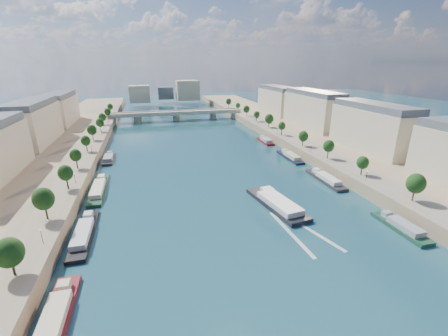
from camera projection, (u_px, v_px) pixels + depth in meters
ground at (202, 161)px, 151.67m from camera, size 700.00×700.00×0.00m
quay_left at (43, 168)px, 133.65m from camera, size 44.00×520.00×5.00m
quay_right at (328, 147)px, 168.01m from camera, size 44.00×520.00×5.00m
pave_left at (78, 160)px, 136.38m from camera, size 14.00×520.00×0.10m
pave_right at (304, 144)px, 163.58m from camera, size 14.00×520.00×0.10m
trees_left at (82, 147)px, 136.86m from camera, size 4.80×268.80×8.26m
trees_right at (293, 131)px, 170.40m from camera, size 4.80×268.80×8.26m
lamps_left at (84, 160)px, 127.42m from camera, size 0.36×200.36×4.28m
lamps_right at (293, 137)px, 166.15m from camera, size 0.36×200.36×4.28m
buildings_left at (13, 134)px, 136.82m from camera, size 16.00×226.00×23.20m
buildings_right at (338, 117)px, 177.39m from camera, size 16.00×226.00×23.20m
skyline at (169, 92)px, 347.66m from camera, size 79.00×42.00×22.00m
bridge at (176, 114)px, 255.53m from camera, size 112.00×12.00×8.15m
tour_barge at (277, 204)px, 103.43m from camera, size 12.80×29.74×3.91m
wake at (300, 231)px, 88.68m from camera, size 11.78×26.03×0.04m
moored_barges_left at (85, 230)px, 87.76m from camera, size 5.00×158.15×3.60m
moored_barges_right at (333, 184)px, 120.80m from camera, size 5.00×160.31×3.60m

